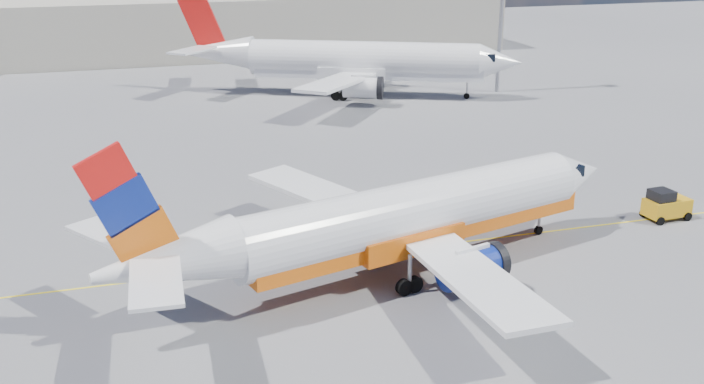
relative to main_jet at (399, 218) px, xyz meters
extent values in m
plane|color=slate|center=(0.77, -0.01, -3.20)|extent=(240.00, 240.00, 0.00)
cube|color=yellow|center=(0.77, 2.99, -3.19)|extent=(70.00, 0.15, 0.01)
cube|color=beige|center=(5.77, 74.99, 0.80)|extent=(70.00, 14.00, 8.00)
cylinder|color=white|center=(0.96, 0.27, 0.21)|extent=(20.96, 8.69, 3.22)
cone|color=white|center=(12.83, 3.57, 0.21)|extent=(4.52, 4.12, 3.22)
cone|color=white|center=(-12.28, -3.41, 0.55)|extent=(7.21, 4.73, 3.06)
cube|color=black|center=(11.55, 3.21, 0.74)|extent=(2.14, 2.53, 0.66)
cube|color=#E05F0E|center=(1.42, 0.39, -0.88)|extent=(20.80, 8.14, 1.14)
cube|color=white|center=(-2.19, 6.28, -0.64)|extent=(8.25, 11.39, 0.76)
cube|color=white|center=(1.37, -6.51, -0.64)|extent=(3.34, 11.45, 0.76)
cylinder|color=navy|center=(0.27, 4.50, -1.54)|extent=(3.77, 2.65, 1.80)
cylinder|color=navy|center=(2.56, -3.72, -1.54)|extent=(3.77, 2.65, 1.80)
cylinder|color=black|center=(1.74, 4.91, -1.54)|extent=(0.99, 2.04, 1.99)
cylinder|color=black|center=(4.02, -3.31, -1.54)|extent=(0.99, 2.04, 1.99)
cube|color=#E05F0E|center=(-13.65, -3.79, 3.44)|extent=(4.36, 1.47, 5.92)
cube|color=white|center=(-14.47, -0.87, 1.16)|extent=(4.36, 5.10, 0.17)
cube|color=white|center=(-12.84, -6.72, 1.16)|extent=(2.29, 4.83, 0.17)
cylinder|color=#97969E|center=(10.09, 2.81, -2.01)|extent=(0.21, 0.21, 1.99)
cylinder|color=black|center=(10.09, 2.81, -2.93)|extent=(0.57, 0.36, 0.53)
cylinder|color=black|center=(-1.48, 1.95, -2.77)|extent=(0.92, 0.58, 0.85)
cylinder|color=black|center=(-0.26, -2.43, -2.77)|extent=(0.92, 0.58, 0.85)
cylinder|color=white|center=(11.71, 43.53, 0.79)|extent=(23.76, 13.54, 3.77)
cone|color=white|center=(24.82, 37.56, 0.79)|extent=(5.60, 5.27, 3.77)
cone|color=white|center=(-2.93, 50.19, 1.18)|extent=(8.55, 6.48, 3.58)
cube|color=black|center=(23.41, 38.20, 1.40)|extent=(2.77, 3.10, 0.78)
cube|color=white|center=(12.21, 43.30, -0.48)|extent=(23.48, 12.94, 1.33)
cube|color=white|center=(13.41, 51.28, -0.20)|extent=(5.91, 13.73, 0.89)
cube|color=white|center=(6.97, 37.16, -0.20)|extent=(11.06, 12.62, 0.89)
cylinder|color=white|center=(14.28, 47.84, -1.26)|extent=(4.51, 3.57, 2.11)
cylinder|color=white|center=(10.14, 38.76, -1.26)|extent=(4.51, 3.57, 2.11)
cylinder|color=black|center=(15.89, 47.11, -1.26)|extent=(1.47, 2.35, 2.33)
cylinder|color=black|center=(11.76, 38.02, -1.26)|extent=(1.47, 2.35, 2.33)
cube|color=red|center=(-4.44, 50.88, 4.56)|extent=(4.87, 2.46, 6.92)
cube|color=white|center=(-2.97, 54.11, 1.90)|extent=(3.05, 5.78, 0.20)
cube|color=white|center=(-5.91, 47.65, 1.90)|extent=(5.54, 5.74, 0.20)
cylinder|color=#97969E|center=(21.80, 38.93, -1.81)|extent=(0.26, 0.26, 2.33)
cylinder|color=black|center=(21.80, 38.93, -2.89)|extent=(0.68, 0.50, 0.62)
cylinder|color=black|center=(10.79, 46.87, -2.70)|extent=(1.08, 0.80, 1.00)
cylinder|color=black|center=(8.58, 42.03, -2.70)|extent=(1.08, 0.80, 1.00)
cylinder|color=black|center=(18.04, 3.46, -2.93)|extent=(0.56, 0.26, 0.54)
cylinder|color=black|center=(18.16, 1.95, -2.93)|extent=(0.56, 0.26, 0.54)
cylinder|color=black|center=(20.21, 3.63, -2.93)|extent=(0.56, 0.26, 0.54)
cylinder|color=black|center=(20.32, 2.11, -2.93)|extent=(0.56, 0.26, 0.54)
cube|color=orange|center=(19.18, 2.79, -2.38)|extent=(2.93, 1.73, 1.09)
cube|color=black|center=(18.64, 2.75, -1.51)|extent=(1.40, 1.40, 0.65)
cylinder|color=#97969E|center=(26.56, 41.40, 6.42)|extent=(0.42, 0.42, 19.24)
camera|label=1|loc=(-13.44, -36.30, 14.97)|focal=40.00mm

